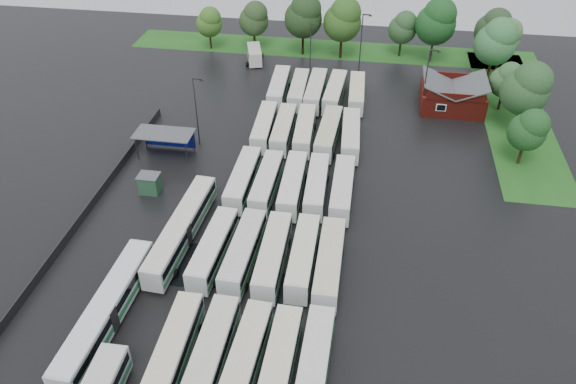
# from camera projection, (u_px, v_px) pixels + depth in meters

# --- Properties ---
(ground) EXTENTS (160.00, 160.00, 0.00)m
(ground) POSITION_uv_depth(u_px,v_px,m) (252.00, 273.00, 60.95)
(ground) COLOR black
(ground) RESTS_ON ground
(brick_building) EXTENTS (10.07, 8.60, 5.39)m
(brick_building) POSITION_uv_depth(u_px,v_px,m) (452.00, 98.00, 90.90)
(brick_building) COLOR maroon
(brick_building) RESTS_ON ground
(wash_shed) EXTENTS (8.20, 4.20, 3.58)m
(wash_shed) POSITION_uv_depth(u_px,v_px,m) (165.00, 135.00, 79.00)
(wash_shed) COLOR #2D2D30
(wash_shed) RESTS_ON ground
(utility_hut) EXTENTS (2.70, 2.20, 2.62)m
(utility_hut) POSITION_uv_depth(u_px,v_px,m) (150.00, 183.00, 72.33)
(utility_hut) COLOR #214A2D
(utility_hut) RESTS_ON ground
(grass_strip_north) EXTENTS (80.00, 10.00, 0.01)m
(grass_strip_north) POSITION_uv_depth(u_px,v_px,m) (330.00, 49.00, 112.43)
(grass_strip_north) COLOR #215E19
(grass_strip_north) RESTS_ON ground
(grass_strip_east) EXTENTS (10.00, 50.00, 0.01)m
(grass_strip_east) POSITION_uv_depth(u_px,v_px,m) (513.00, 113.00, 90.72)
(grass_strip_east) COLOR #215E19
(grass_strip_east) RESTS_ON ground
(west_fence) EXTENTS (0.10, 50.00, 1.20)m
(west_fence) POSITION_uv_depth(u_px,v_px,m) (91.00, 205.00, 69.85)
(west_fence) COLOR #2D2D30
(west_fence) RESTS_ON ground
(bus_r1c0) EXTENTS (2.70, 11.75, 3.26)m
(bus_r1c0) POSITION_uv_depth(u_px,v_px,m) (174.00, 350.00, 50.45)
(bus_r1c0) COLOR silver
(bus_r1c0) RESTS_ON ground
(bus_r1c1) EXTENTS (2.64, 11.98, 3.33)m
(bus_r1c1) POSITION_uv_depth(u_px,v_px,m) (211.00, 355.00, 49.96)
(bus_r1c1) COLOR silver
(bus_r1c1) RESTS_ON ground
(bus_r1c2) EXTENTS (2.93, 11.65, 3.22)m
(bus_r1c2) POSITION_uv_depth(u_px,v_px,m) (245.00, 359.00, 49.70)
(bus_r1c2) COLOR silver
(bus_r1c2) RESTS_ON ground
(bus_r1c3) EXTENTS (2.61, 11.62, 3.23)m
(bus_r1c3) POSITION_uv_depth(u_px,v_px,m) (279.00, 365.00, 49.16)
(bus_r1c3) COLOR silver
(bus_r1c3) RESTS_ON ground
(bus_r1c4) EXTENTS (2.61, 11.68, 3.24)m
(bus_r1c4) POSITION_uv_depth(u_px,v_px,m) (314.00, 365.00, 49.10)
(bus_r1c4) COLOR silver
(bus_r1c4) RESTS_ON ground
(bus_r2c0) EXTENTS (3.02, 11.77, 3.25)m
(bus_r2c0) POSITION_uv_depth(u_px,v_px,m) (213.00, 249.00, 61.46)
(bus_r2c0) COLOR silver
(bus_r2c0) RESTS_ON ground
(bus_r2c1) EXTENTS (2.90, 11.99, 3.32)m
(bus_r2c1) POSITION_uv_depth(u_px,v_px,m) (243.00, 252.00, 60.99)
(bus_r2c1) COLOR silver
(bus_r2c1) RESTS_ON ground
(bus_r2c2) EXTENTS (2.68, 11.98, 3.33)m
(bus_r2c2) POSITION_uv_depth(u_px,v_px,m) (273.00, 256.00, 60.50)
(bus_r2c2) COLOR silver
(bus_r2c2) RESTS_ON ground
(bus_r2c3) EXTENTS (2.57, 11.66, 3.24)m
(bus_r2c3) POSITION_uv_depth(u_px,v_px,m) (303.00, 257.00, 60.42)
(bus_r2c3) COLOR silver
(bus_r2c3) RESTS_ON ground
(bus_r2c4) EXTENTS (2.69, 12.13, 3.37)m
(bus_r2c4) POSITION_uv_depth(u_px,v_px,m) (329.00, 263.00, 59.52)
(bus_r2c4) COLOR silver
(bus_r2c4) RESTS_ON ground
(bus_r3c0) EXTENTS (2.55, 11.89, 3.31)m
(bus_r3c0) POSITION_uv_depth(u_px,v_px,m) (243.00, 179.00, 72.24)
(bus_r3c0) COLOR silver
(bus_r3c0) RESTS_ON ground
(bus_r3c1) EXTENTS (2.57, 11.63, 3.23)m
(bus_r3c1) POSITION_uv_depth(u_px,v_px,m) (267.00, 183.00, 71.68)
(bus_r3c1) COLOR silver
(bus_r3c1) RESTS_ON ground
(bus_r3c2) EXTENTS (2.81, 11.99, 3.32)m
(bus_r3c2) POSITION_uv_depth(u_px,v_px,m) (293.00, 185.00, 71.21)
(bus_r3c2) COLOR silver
(bus_r3c2) RESTS_ON ground
(bus_r3c3) EXTENTS (2.83, 11.63, 3.22)m
(bus_r3c3) POSITION_uv_depth(u_px,v_px,m) (317.00, 186.00, 71.11)
(bus_r3c3) COLOR silver
(bus_r3c3) RESTS_ON ground
(bus_r3c4) EXTENTS (2.61, 11.85, 3.29)m
(bus_r3c4) POSITION_uv_depth(u_px,v_px,m) (342.00, 189.00, 70.51)
(bus_r3c4) COLOR silver
(bus_r3c4) RESTS_ON ground
(bus_r4c0) EXTENTS (2.96, 11.77, 3.25)m
(bus_r4c0) POSITION_uv_depth(u_px,v_px,m) (264.00, 127.00, 83.32)
(bus_r4c0) COLOR silver
(bus_r4c0) RESTS_ON ground
(bus_r4c1) EXTENTS (2.72, 11.69, 3.24)m
(bus_r4c1) POSITION_uv_depth(u_px,v_px,m) (284.00, 129.00, 82.76)
(bus_r4c1) COLOR silver
(bus_r4c1) RESTS_ON ground
(bus_r4c2) EXTENTS (3.04, 11.91, 3.29)m
(bus_r4c2) POSITION_uv_depth(u_px,v_px,m) (305.00, 131.00, 82.42)
(bus_r4c2) COLOR silver
(bus_r4c2) RESTS_ON ground
(bus_r4c3) EXTENTS (3.10, 12.31, 3.40)m
(bus_r4c3) POSITION_uv_depth(u_px,v_px,m) (328.00, 133.00, 81.72)
(bus_r4c3) COLOR silver
(bus_r4c3) RESTS_ON ground
(bus_r4c4) EXTENTS (3.10, 12.07, 3.33)m
(bus_r4c4) POSITION_uv_depth(u_px,v_px,m) (351.00, 135.00, 81.28)
(bus_r4c4) COLOR silver
(bus_r4c4) RESTS_ON ground
(bus_r5c0) EXTENTS (3.17, 12.33, 3.40)m
(bus_r5c0) POSITION_uv_depth(u_px,v_px,m) (279.00, 88.00, 93.88)
(bus_r5c0) COLOR silver
(bus_r5c0) RESTS_ON ground
(bus_r5c1) EXTENTS (2.81, 11.72, 3.24)m
(bus_r5c1) POSITION_uv_depth(u_px,v_px,m) (299.00, 90.00, 93.42)
(bus_r5c1) COLOR silver
(bus_r5c1) RESTS_ON ground
(bus_r5c2) EXTENTS (2.66, 12.25, 3.41)m
(bus_r5c2) POSITION_uv_depth(u_px,v_px,m) (316.00, 91.00, 92.96)
(bus_r5c2) COLOR silver
(bus_r5c2) RESTS_ON ground
(bus_r5c3) EXTENTS (3.13, 12.19, 3.36)m
(bus_r5c3) POSITION_uv_depth(u_px,v_px,m) (335.00, 92.00, 92.63)
(bus_r5c3) COLOR silver
(bus_r5c3) RESTS_ON ground
(bus_r5c4) EXTENTS (2.86, 11.64, 3.22)m
(bus_r5c4) POSITION_uv_depth(u_px,v_px,m) (357.00, 93.00, 92.50)
(bus_r5c4) COLOR silver
(bus_r5c4) RESTS_ON ground
(artic_bus_west_b) EXTENTS (3.37, 17.80, 3.28)m
(artic_bus_west_b) POSITION_uv_depth(u_px,v_px,m) (182.00, 229.00, 64.17)
(artic_bus_west_b) COLOR silver
(artic_bus_west_b) RESTS_ON ground
(artic_bus_west_c) EXTENTS (3.05, 17.97, 3.32)m
(artic_bus_west_c) POSITION_uv_depth(u_px,v_px,m) (107.00, 311.00, 54.12)
(artic_bus_west_c) COLOR silver
(artic_bus_west_c) RESTS_ON ground
(minibus) EXTENTS (4.09, 6.93, 2.85)m
(minibus) POSITION_uv_depth(u_px,v_px,m) (254.00, 54.00, 106.40)
(minibus) COLOR silver
(minibus) RESTS_ON ground
(tree_north_0) EXTENTS (5.12, 5.12, 8.47)m
(tree_north_0) POSITION_uv_depth(u_px,v_px,m) (210.00, 22.00, 109.64)
(tree_north_0) COLOR black
(tree_north_0) RESTS_ON ground
(tree_north_1) EXTENTS (5.81, 5.81, 9.62)m
(tree_north_1) POSITION_uv_depth(u_px,v_px,m) (254.00, 18.00, 109.07)
(tree_north_1) COLOR black
(tree_north_1) RESTS_ON ground
(tree_north_2) EXTENTS (7.21, 7.21, 11.94)m
(tree_north_2) POSITION_uv_depth(u_px,v_px,m) (304.00, 16.00, 105.87)
(tree_north_2) COLOR black
(tree_north_2) RESTS_ON ground
(tree_north_3) EXTENTS (7.15, 7.15, 11.85)m
(tree_north_3) POSITION_uv_depth(u_px,v_px,m) (343.00, 19.00, 104.45)
(tree_north_3) COLOR black
(tree_north_3) RESTS_ON ground
(tree_north_4) EXTENTS (5.39, 5.39, 8.93)m
(tree_north_4) POSITION_uv_depth(u_px,v_px,m) (403.00, 27.00, 106.33)
(tree_north_4) COLOR black
(tree_north_4) RESTS_ON ground
(tree_north_5) EXTENTS (7.44, 7.44, 12.33)m
(tree_north_5) POSITION_uv_depth(u_px,v_px,m) (437.00, 21.00, 102.67)
(tree_north_5) COLOR #3A291D
(tree_north_5) RESTS_ON ground
(tree_north_6) EXTENTS (6.42, 6.42, 10.64)m
(tree_north_6) POSITION_uv_depth(u_px,v_px,m) (494.00, 28.00, 102.77)
(tree_north_6) COLOR #352415
(tree_north_6) RESTS_ON ground
(tree_east_0) EXTENTS (5.20, 5.18, 8.58)m
(tree_east_0) POSITION_uv_depth(u_px,v_px,m) (529.00, 129.00, 75.23)
(tree_east_0) COLOR #392417
(tree_east_0) RESTS_ON ground
(tree_east_1) EXTENTS (6.99, 6.99, 11.57)m
(tree_east_1) POSITION_uv_depth(u_px,v_px,m) (527.00, 88.00, 81.10)
(tree_east_1) COLOR black
(tree_east_1) RESTS_ON ground
(tree_east_2) EXTENTS (4.98, 4.98, 8.24)m
(tree_east_2) POSITION_uv_depth(u_px,v_px,m) (507.00, 79.00, 88.52)
(tree_east_2) COLOR #321E10
(tree_east_2) RESTS_ON ground
(tree_east_3) EXTENTS (7.06, 7.06, 11.70)m
(tree_east_3) POSITION_uv_depth(u_px,v_px,m) (497.00, 41.00, 95.75)
(tree_east_3) COLOR #2F1F11
(tree_east_3) RESTS_ON ground
(tree_east_4) EXTENTS (5.96, 5.96, 9.86)m
(tree_east_4) POSITION_uv_depth(u_px,v_px,m) (505.00, 37.00, 100.55)
(tree_east_4) COLOR black
(tree_east_4) RESTS_ON ground
(lamp_post_ne) EXTENTS (1.68, 0.33, 10.90)m
(lamp_post_ne) POSITION_uv_depth(u_px,v_px,m) (427.00, 78.00, 86.58)
(lamp_post_ne) COLOR #2D2D30
(lamp_post_ne) RESTS_ON ground
(lamp_post_nw) EXTENTS (1.63, 0.32, 10.55)m
(lamp_post_nw) POSITION_uv_depth(u_px,v_px,m) (197.00, 107.00, 79.18)
(lamp_post_nw) COLOR #2D2D30
(lamp_post_nw) RESTS_ON ground
(lamp_post_back_w) EXTENTS (1.41, 0.27, 9.16)m
(lamp_post_back_w) POSITION_uv_depth(u_px,v_px,m) (311.00, 44.00, 100.69)
(lamp_post_back_w) COLOR #2D2D30
(lamp_post_back_w) RESTS_ON ground
(lamp_post_back_e) EXTENTS (1.65, 0.32, 10.72)m
(lamp_post_back_e) POSITION_uv_depth(u_px,v_px,m) (362.00, 39.00, 100.12)
(lamp_post_back_e) COLOR #2D2D30
(lamp_post_back_e) RESTS_ON ground
(puddle_2) EXTENTS (7.03, 7.03, 0.01)m
(puddle_2) POSITION_uv_depth(u_px,v_px,m) (188.00, 264.00, 62.04)
(puddle_2) COLOR black
(puddle_2) RESTS_ON ground
(puddle_3) EXTENTS (4.92, 4.92, 0.01)m
(puddle_3) POSITION_uv_depth(u_px,v_px,m) (281.00, 290.00, 58.89)
(puddle_3) COLOR black
(puddle_3) RESTS_ON ground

